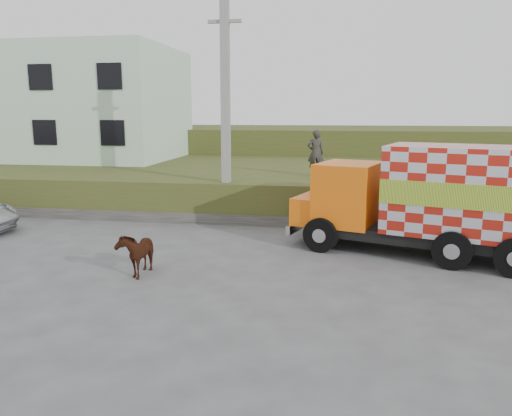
% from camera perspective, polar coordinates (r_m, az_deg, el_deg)
% --- Properties ---
extents(ground, '(120.00, 120.00, 0.00)m').
position_cam_1_polar(ground, '(14.34, -3.54, -5.61)').
color(ground, '#474749').
rests_on(ground, ground).
extents(embankment, '(40.00, 12.00, 1.50)m').
position_cam_1_polar(embankment, '(23.82, 1.87, 2.90)').
color(embankment, '#324918').
rests_on(embankment, ground).
extents(embankment_far, '(40.00, 12.00, 3.00)m').
position_cam_1_polar(embankment_far, '(35.61, 4.49, 6.76)').
color(embankment_far, '#324918').
rests_on(embankment_far, ground).
extents(retaining_strip, '(16.00, 0.50, 0.40)m').
position_cam_1_polar(retaining_strip, '(18.72, -6.62, -1.09)').
color(retaining_strip, '#595651').
rests_on(retaining_strip, ground).
extents(building, '(10.00, 8.00, 6.00)m').
position_cam_1_polar(building, '(29.93, -19.02, 11.17)').
color(building, '#ACC9AC').
rests_on(building, embankment).
extents(utility_pole, '(1.20, 0.30, 8.00)m').
position_cam_1_polar(utility_pole, '(18.45, -3.49, 10.91)').
color(utility_pole, gray).
rests_on(utility_pole, ground).
extents(cargo_truck, '(7.45, 4.29, 3.17)m').
position_cam_1_polar(cargo_truck, '(14.98, 19.33, 0.92)').
color(cargo_truck, black).
rests_on(cargo_truck, ground).
extents(cow, '(0.63, 1.37, 1.15)m').
position_cam_1_polar(cow, '(13.08, -13.44, -4.91)').
color(cow, '#35170D').
rests_on(cow, ground).
extents(pedestrian, '(0.76, 0.58, 1.87)m').
position_cam_1_polar(pedestrian, '(20.57, 6.83, 6.28)').
color(pedestrian, '#2D2A28').
rests_on(pedestrian, embankment).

